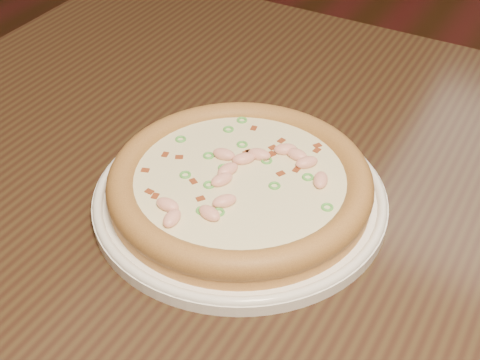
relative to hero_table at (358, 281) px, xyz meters
The scene contains 3 objects.
hero_table is the anchor object (origin of this frame).
plate 0.17m from the hero_table, 157.38° to the right, with size 0.29×0.29×0.02m.
pizza 0.18m from the hero_table, 157.37° to the right, with size 0.26×0.26×0.03m.
Camera 1 is at (-0.19, -1.12, 1.19)m, focal length 50.00 mm.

